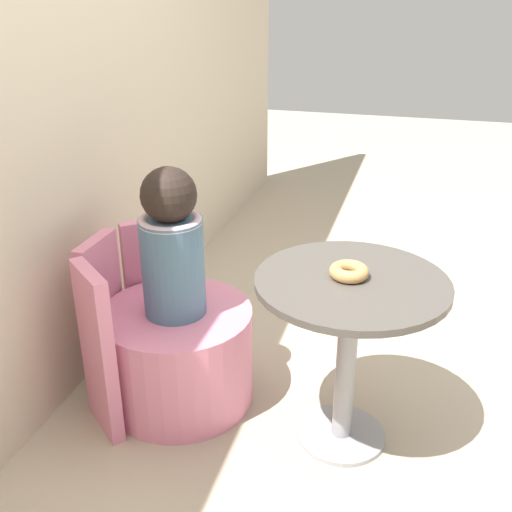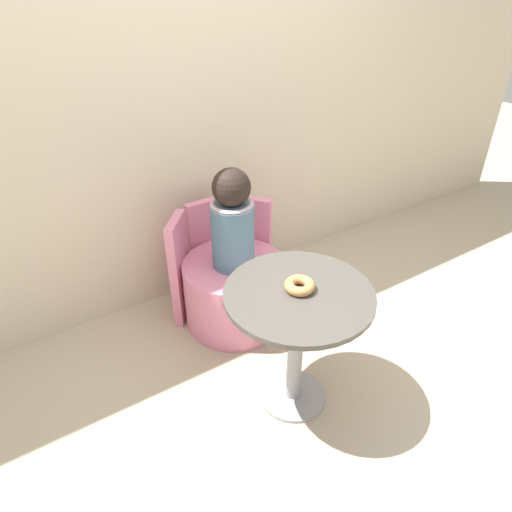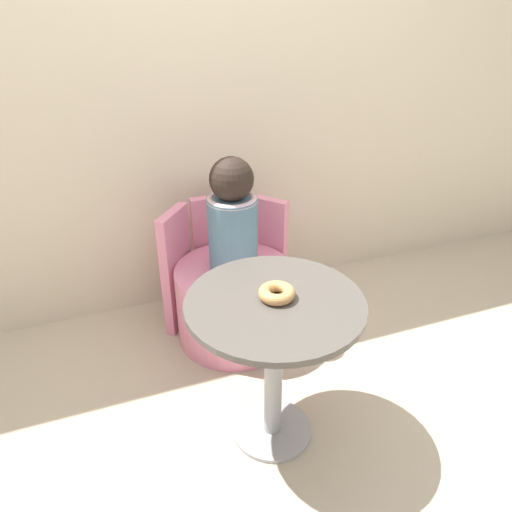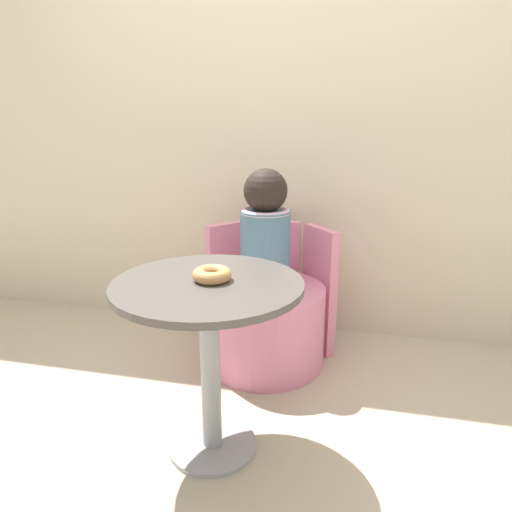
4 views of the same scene
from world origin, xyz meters
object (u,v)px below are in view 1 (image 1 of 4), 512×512
object	(u,v)px
tub_chair	(179,355)
donut	(349,271)
child_figure	(172,245)
round_table	(349,320)

from	to	relation	value
tub_chair	donut	bearing A→B (deg)	-94.23
tub_chair	child_figure	size ratio (longest dim) A/B	1.03
round_table	donut	xyz separation A→B (m)	(0.01, 0.01, 0.18)
tub_chair	child_figure	xyz separation A→B (m)	(-0.00, 0.00, 0.48)
round_table	child_figure	bearing A→B (deg)	84.88
child_figure	donut	bearing A→B (deg)	-94.23
tub_chair	round_table	bearing A→B (deg)	-95.12
tub_chair	donut	world-z (taller)	donut
tub_chair	donut	size ratio (longest dim) A/B	4.47
round_table	donut	world-z (taller)	donut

